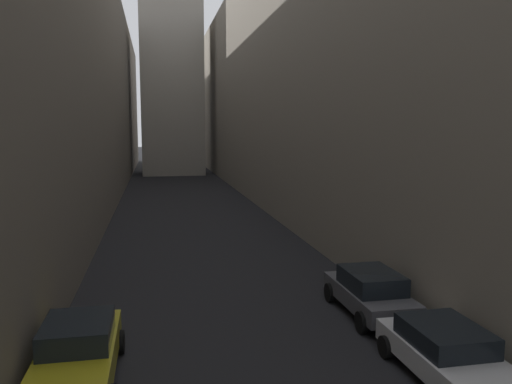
# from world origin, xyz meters

# --- Properties ---
(ground_plane) EXTENTS (264.00, 264.00, 0.00)m
(ground_plane) POSITION_xyz_m (0.00, 48.00, 0.00)
(ground_plane) COLOR black
(building_block_left) EXTENTS (11.97, 108.00, 19.39)m
(building_block_left) POSITION_xyz_m (-11.48, 50.00, 9.70)
(building_block_left) COLOR #60594F
(building_block_left) RESTS_ON ground
(building_block_right) EXTENTS (15.09, 108.00, 20.35)m
(building_block_right) POSITION_xyz_m (13.04, 50.00, 10.18)
(building_block_right) COLOR gray
(building_block_right) RESTS_ON ground
(parked_car_left_third) EXTENTS (1.95, 4.43, 1.56)m
(parked_car_left_third) POSITION_xyz_m (-4.40, 18.28, 0.79)
(parked_car_left_third) COLOR #A59919
(parked_car_left_third) RESTS_ON ground
(parked_car_right_third) EXTENTS (2.02, 4.08, 1.37)m
(parked_car_right_third) POSITION_xyz_m (4.40, 16.70, 0.72)
(parked_car_right_third) COLOR silver
(parked_car_right_third) RESTS_ON ground
(parked_car_right_far) EXTENTS (1.95, 4.19, 1.50)m
(parked_car_right_far) POSITION_xyz_m (4.40, 21.14, 0.79)
(parked_car_right_far) COLOR #4C4C51
(parked_car_right_far) RESTS_ON ground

